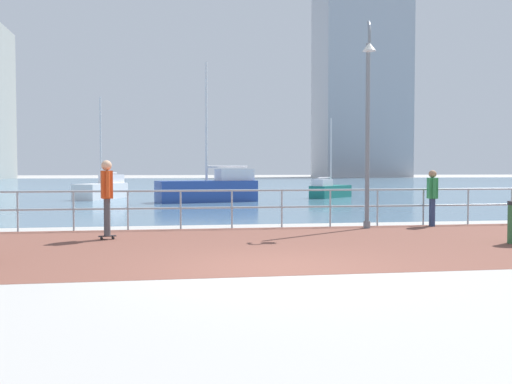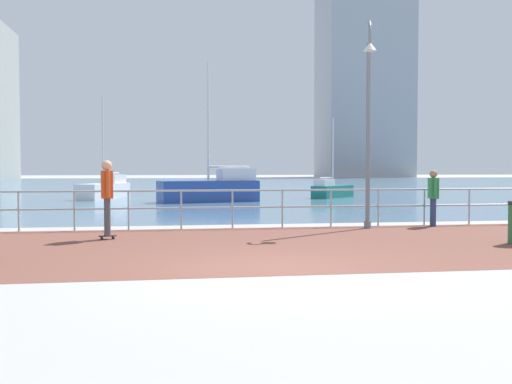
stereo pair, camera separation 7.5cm
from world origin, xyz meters
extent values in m
plane|color=#ADAAA5|center=(0.00, 40.00, 0.00)|extent=(220.00, 220.00, 0.00)
cube|color=brown|center=(0.00, 2.89, 0.00)|extent=(28.00, 7.06, 0.01)
cube|color=slate|center=(0.00, 51.42, 0.00)|extent=(180.00, 88.00, 0.00)
cylinder|color=#9EADB7|center=(-5.60, 6.42, 0.52)|extent=(0.05, 0.05, 1.04)
cylinder|color=#9EADB7|center=(-4.20, 6.42, 0.52)|extent=(0.05, 0.05, 1.04)
cylinder|color=#9EADB7|center=(-2.80, 6.42, 0.52)|extent=(0.05, 0.05, 1.04)
cylinder|color=#9EADB7|center=(-1.40, 6.42, 0.52)|extent=(0.05, 0.05, 1.04)
cylinder|color=#9EADB7|center=(0.00, 6.42, 0.52)|extent=(0.05, 0.05, 1.04)
cylinder|color=#9EADB7|center=(1.40, 6.42, 0.52)|extent=(0.05, 0.05, 1.04)
cylinder|color=#9EADB7|center=(2.80, 6.42, 0.52)|extent=(0.05, 0.05, 1.04)
cylinder|color=#9EADB7|center=(4.20, 6.42, 0.52)|extent=(0.05, 0.05, 1.04)
cylinder|color=#9EADB7|center=(5.60, 6.42, 0.52)|extent=(0.05, 0.05, 1.04)
cylinder|color=#9EADB7|center=(7.00, 6.42, 0.52)|extent=(0.05, 0.05, 1.04)
cylinder|color=#9EADB7|center=(8.40, 6.42, 0.52)|extent=(0.05, 0.05, 1.04)
cylinder|color=#9EADB7|center=(0.00, 6.42, 1.04)|extent=(25.20, 0.06, 0.06)
cylinder|color=#9EADB7|center=(0.00, 6.42, 0.57)|extent=(25.20, 0.06, 0.06)
cylinder|color=slate|center=(3.66, 5.82, 0.10)|extent=(0.19, 0.19, 0.20)
cylinder|color=slate|center=(3.66, 5.82, 2.52)|extent=(0.12, 0.12, 5.05)
cylinder|color=slate|center=(3.64, 5.74, 5.59)|extent=(0.13, 0.20, 0.11)
cylinder|color=slate|center=(3.60, 5.60, 5.54)|extent=(0.14, 0.21, 0.15)
cylinder|color=slate|center=(3.56, 5.48, 5.46)|extent=(0.13, 0.20, 0.18)
cylinder|color=slate|center=(3.53, 5.38, 5.34)|extent=(0.13, 0.18, 0.19)
cylinder|color=slate|center=(3.51, 5.32, 5.19)|extent=(0.12, 0.15, 0.19)
cylinder|color=slate|center=(3.51, 5.30, 5.04)|extent=(0.11, 0.11, 0.17)
cone|color=silver|center=(3.51, 5.30, 4.84)|extent=(0.36, 0.36, 0.22)
cylinder|color=black|center=(-3.02, 4.44, 0.03)|extent=(0.07, 0.04, 0.06)
cylinder|color=black|center=(-3.00, 4.37, 0.03)|extent=(0.07, 0.04, 0.06)
cylinder|color=black|center=(-3.27, 4.39, 0.03)|extent=(0.07, 0.04, 0.06)
cylinder|color=black|center=(-3.25, 4.31, 0.03)|extent=(0.07, 0.04, 0.06)
cube|color=black|center=(-3.13, 4.38, 0.08)|extent=(0.41, 0.19, 0.02)
cylinder|color=#4C4C51|center=(-3.15, 4.46, 0.52)|extent=(0.15, 0.15, 0.86)
cylinder|color=#4C4C51|center=(-3.12, 4.30, 0.52)|extent=(0.15, 0.15, 0.86)
cube|color=#D84C1E|center=(-3.13, 4.38, 1.27)|extent=(0.31, 0.38, 0.64)
cylinder|color=#D84C1E|center=(-3.18, 4.60, 1.29)|extent=(0.11, 0.11, 0.61)
cylinder|color=#D84C1E|center=(-3.09, 4.15, 1.29)|extent=(0.11, 0.11, 0.61)
sphere|color=#DBAD89|center=(-3.13, 4.38, 1.71)|extent=(0.24, 0.24, 0.24)
cylinder|color=navy|center=(5.72, 6.15, 0.40)|extent=(0.15, 0.15, 0.79)
cylinder|color=navy|center=(5.68, 5.99, 0.40)|extent=(0.15, 0.15, 0.79)
cube|color=#2D8C4C|center=(5.70, 6.07, 1.09)|extent=(0.31, 0.38, 0.59)
cylinder|color=#2D8C4C|center=(5.75, 6.29, 1.10)|extent=(0.11, 0.11, 0.56)
cylinder|color=#2D8C4C|center=(5.65, 5.84, 1.10)|extent=(0.11, 0.11, 0.56)
sphere|color=#A37A5B|center=(5.70, 6.07, 1.49)|extent=(0.22, 0.22, 0.22)
cube|color=white|center=(-5.31, 22.73, 0.42)|extent=(2.65, 4.13, 0.85)
cube|color=silver|center=(-4.86, 23.82, 1.09)|extent=(1.34, 1.65, 0.47)
cylinder|color=silver|center=(-5.31, 22.73, 3.21)|extent=(0.09, 0.09, 4.72)
cylinder|color=silver|center=(-4.98, 23.53, 1.42)|extent=(0.75, 1.68, 0.08)
cube|color=#284799|center=(0.19, 19.11, 0.53)|extent=(5.15, 2.70, 1.06)
cube|color=silver|center=(1.62, 19.48, 1.35)|extent=(1.98, 1.47, 0.59)
cylinder|color=silver|center=(0.19, 19.11, 3.99)|extent=(0.12, 0.12, 5.87)
cylinder|color=silver|center=(1.24, 19.38, 1.76)|extent=(2.17, 0.64, 0.09)
cube|color=#197266|center=(7.51, 22.24, 0.35)|extent=(3.00, 2.99, 0.69)
cube|color=silver|center=(6.83, 21.55, 0.89)|extent=(1.32, 1.32, 0.38)
cylinder|color=silver|center=(7.51, 22.24, 2.62)|extent=(0.08, 0.08, 3.85)
cylinder|color=silver|center=(7.01, 21.74, 1.15)|extent=(1.08, 1.07, 0.06)
cube|color=#A3A8B2|center=(38.31, 104.53, 19.35)|extent=(17.81, 13.21, 38.70)
camera|label=1|loc=(-1.76, -8.98, 1.62)|focal=39.62mm
camera|label=2|loc=(-1.69, -8.99, 1.62)|focal=39.62mm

